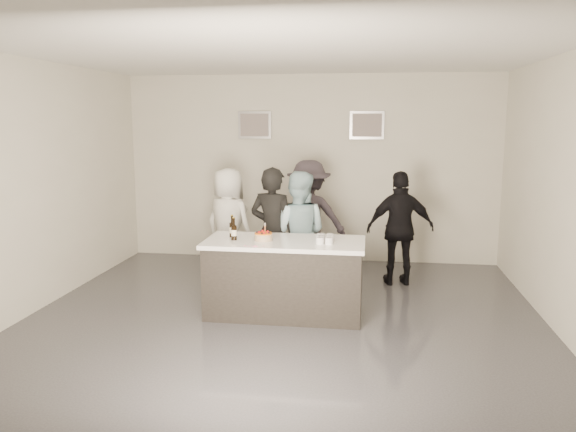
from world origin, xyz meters
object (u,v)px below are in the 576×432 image
at_px(beer_bottle_a, 232,226).
at_px(person_guest_right, 400,228).
at_px(person_guest_back, 309,218).
at_px(person_main_blue, 298,233).
at_px(person_guest_left, 229,224).
at_px(cake, 263,237).
at_px(person_main_black, 273,232).
at_px(bar_counter, 285,278).
at_px(beer_bottle_b, 234,229).

bearing_deg(beer_bottle_a, person_guest_right, 33.47).
relative_size(beer_bottle_a, person_guest_back, 0.15).
xyz_separation_m(person_main_blue, person_guest_left, (-1.07, 0.54, -0.01)).
bearing_deg(person_guest_left, cake, 143.94).
xyz_separation_m(person_main_black, person_main_blue, (0.31, 0.14, -0.03)).
height_order(cake, person_guest_back, person_guest_back).
bearing_deg(person_main_blue, bar_counter, 91.83).
height_order(bar_counter, beer_bottle_a, beer_bottle_a).
bearing_deg(person_main_blue, cake, 76.67).
distance_m(cake, person_guest_back, 1.82).
bearing_deg(person_main_black, person_guest_right, -141.25).
distance_m(cake, person_main_blue, 0.94).
xyz_separation_m(beer_bottle_b, person_guest_right, (2.00, 1.52, -0.23)).
height_order(beer_bottle_a, person_main_blue, person_main_blue).
relative_size(bar_counter, person_guest_back, 1.09).
xyz_separation_m(cake, beer_bottle_a, (-0.41, 0.13, 0.09)).
bearing_deg(beer_bottle_b, person_main_black, 67.09).
distance_m(beer_bottle_b, person_guest_right, 2.52).
relative_size(bar_counter, cake, 8.95).
distance_m(beer_bottle_a, person_guest_left, 1.37).
bearing_deg(person_guest_left, person_guest_back, -136.74).
bearing_deg(person_guest_right, cake, 32.53).
distance_m(beer_bottle_b, person_guest_left, 1.53).
relative_size(cake, beer_bottle_b, 0.80).
xyz_separation_m(cake, person_guest_left, (-0.78, 1.43, -0.13)).
bearing_deg(person_main_black, cake, 106.15).
relative_size(cake, person_main_black, 0.12).
height_order(person_main_black, person_main_blue, person_main_black).
xyz_separation_m(beer_bottle_b, person_guest_back, (0.68, 1.82, -0.18)).
xyz_separation_m(cake, person_guest_right, (1.65, 1.49, -0.14)).
relative_size(bar_counter, person_guest_left, 1.15).
height_order(beer_bottle_b, person_guest_left, person_guest_left).
xyz_separation_m(person_main_blue, person_guest_back, (0.05, 0.91, 0.04)).
bearing_deg(person_main_blue, person_guest_back, -87.79).
distance_m(cake, beer_bottle_a, 0.44).
relative_size(bar_counter, person_guest_right, 1.17).
xyz_separation_m(bar_counter, cake, (-0.25, -0.03, 0.49)).
bearing_deg(cake, beer_bottle_b, -175.66).
bearing_deg(cake, person_main_black, 91.47).
distance_m(person_guest_left, person_guest_back, 1.18).
height_order(cake, beer_bottle_b, beer_bottle_b).
bearing_deg(beer_bottle_a, beer_bottle_b, -69.15).
height_order(bar_counter, person_main_blue, person_main_blue).
bearing_deg(person_guest_back, bar_counter, 76.17).
bearing_deg(beer_bottle_b, person_guest_back, 69.34).
bearing_deg(beer_bottle_b, cake, 4.34).
bearing_deg(cake, person_guest_right, 42.07).
distance_m(person_main_blue, person_guest_back, 0.91).
xyz_separation_m(beer_bottle_a, person_main_black, (0.39, 0.61, -0.18)).
distance_m(person_main_black, person_guest_right, 1.83).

